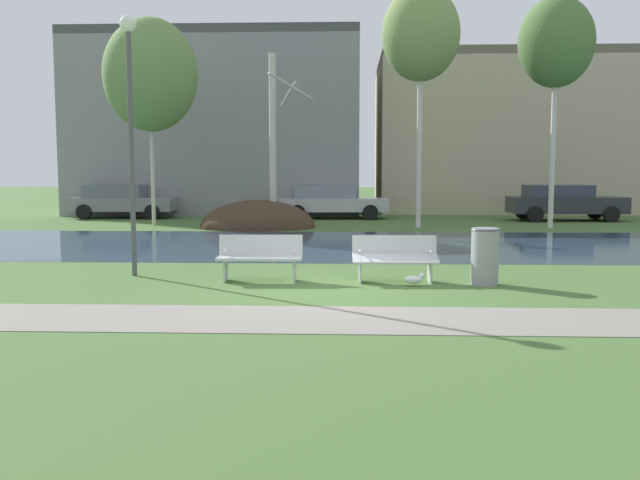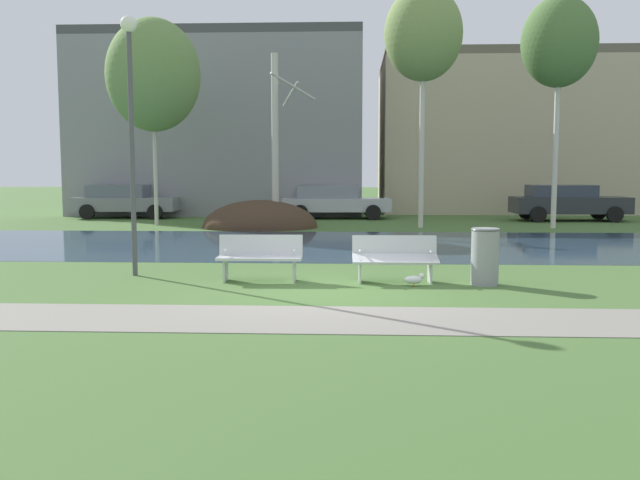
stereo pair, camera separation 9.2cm
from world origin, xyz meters
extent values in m
plane|color=#476B33|center=(0.00, 10.00, 0.00)|extent=(120.00, 120.00, 0.00)
cube|color=gray|center=(0.00, -2.19, 0.01)|extent=(60.00, 1.84, 0.01)
cube|color=#2D475B|center=(0.00, 7.74, 0.00)|extent=(80.00, 8.05, 0.01)
ellipsoid|color=#423021|center=(-2.91, 13.40, 0.00)|extent=(4.20, 3.33, 2.01)
cube|color=silver|center=(-1.28, 1.09, 0.45)|extent=(1.61, 0.51, 0.05)
cube|color=silver|center=(-1.28, 1.37, 0.67)|extent=(1.60, 0.12, 0.40)
cube|color=silver|center=(-1.93, 1.13, 0.23)|extent=(0.05, 0.43, 0.45)
cube|color=silver|center=(-0.62, 1.16, 0.23)|extent=(0.05, 0.43, 0.45)
cylinder|color=silver|center=(-1.93, 1.09, 0.59)|extent=(0.05, 0.28, 0.04)
cylinder|color=silver|center=(-0.62, 1.12, 0.59)|extent=(0.05, 0.28, 0.04)
cube|color=silver|center=(1.28, 1.09, 0.45)|extent=(1.61, 0.51, 0.16)
cube|color=silver|center=(1.27, 1.37, 0.67)|extent=(1.60, 0.12, 0.40)
cube|color=silver|center=(0.62, 1.13, 0.23)|extent=(0.05, 0.43, 0.45)
cube|color=silver|center=(1.93, 1.16, 0.23)|extent=(0.05, 0.43, 0.45)
cylinder|color=silver|center=(0.62, 1.09, 0.59)|extent=(0.05, 0.28, 0.04)
cylinder|color=silver|center=(1.93, 1.12, 0.59)|extent=(0.05, 0.28, 0.04)
cylinder|color=gray|center=(2.91, 0.96, 0.52)|extent=(0.50, 0.50, 1.05)
torus|color=#545557|center=(2.91, 0.96, 1.02)|extent=(0.53, 0.53, 0.04)
ellipsoid|color=white|center=(1.58, 0.72, 0.12)|extent=(0.33, 0.15, 0.15)
sphere|color=white|center=(1.73, 0.72, 0.19)|extent=(0.11, 0.11, 0.11)
cone|color=gold|center=(1.79, 0.72, 0.19)|extent=(0.06, 0.03, 0.03)
cylinder|color=gold|center=(1.60, 0.69, 0.05)|extent=(0.01, 0.01, 0.10)
cylinder|color=gold|center=(1.60, 0.75, 0.05)|extent=(0.01, 0.01, 0.10)
cylinder|color=#4C4C51|center=(-3.87, 1.77, 2.38)|extent=(0.10, 0.10, 4.77)
sphere|color=white|center=(-3.87, 1.77, 4.92)|extent=(0.32, 0.32, 0.32)
cylinder|color=#BCB7A8|center=(-6.97, 14.26, 3.59)|extent=(0.15, 0.15, 7.18)
ellipsoid|color=#668947|center=(-6.97, 14.26, 5.60)|extent=(3.48, 3.48, 4.17)
cylinder|color=beige|center=(-2.34, 13.41, 3.11)|extent=(0.25, 0.25, 6.22)
cylinder|color=beige|center=(-1.81, 13.78, 4.82)|extent=(0.70, 0.96, 0.84)
cylinder|color=beige|center=(-1.61, 12.66, 4.97)|extent=(1.49, 1.45, 0.84)
cylinder|color=beige|center=(2.94, 13.74, 4.43)|extent=(0.19, 0.19, 8.86)
ellipsoid|color=olive|center=(2.94, 13.74, 6.91)|extent=(2.78, 2.78, 3.34)
cylinder|color=beige|center=(7.69, 13.67, 4.21)|extent=(0.19, 0.19, 8.43)
ellipsoid|color=#4C7038|center=(7.69, 13.67, 6.57)|extent=(2.64, 2.64, 3.17)
cube|color=slate|center=(-9.36, 18.15, 0.61)|extent=(4.43, 2.02, 0.58)
cube|color=slate|center=(-9.71, 18.13, 1.17)|extent=(2.50, 1.73, 0.54)
cylinder|color=black|center=(-7.95, 19.13, 0.32)|extent=(0.65, 0.24, 0.64)
cylinder|color=black|center=(-7.88, 17.26, 0.32)|extent=(0.65, 0.24, 0.64)
cylinder|color=black|center=(-10.83, 19.03, 0.32)|extent=(0.65, 0.24, 0.64)
cylinder|color=black|center=(-10.77, 17.16, 0.32)|extent=(0.65, 0.24, 0.64)
cube|color=#B2B5BC|center=(-0.25, 18.15, 0.60)|extent=(4.66, 1.87, 0.55)
cube|color=gray|center=(-0.61, 18.14, 1.14)|extent=(2.63, 1.59, 0.54)
cylinder|color=black|center=(1.24, 19.06, 0.32)|extent=(0.65, 0.24, 0.64)
cylinder|color=black|center=(1.30, 17.35, 0.32)|extent=(0.65, 0.24, 0.64)
cylinder|color=black|center=(-1.79, 18.95, 0.32)|extent=(0.65, 0.24, 0.64)
cylinder|color=black|center=(-1.74, 17.24, 0.32)|extent=(0.65, 0.24, 0.64)
cube|color=#282B30|center=(9.34, 17.31, 0.65)|extent=(4.67, 1.87, 0.67)
cube|color=#2F3648|center=(8.98, 17.30, 1.23)|extent=(2.63, 1.59, 0.49)
cylinder|color=black|center=(10.83, 18.22, 0.32)|extent=(0.65, 0.24, 0.64)
cylinder|color=black|center=(10.89, 16.51, 0.32)|extent=(0.65, 0.24, 0.64)
cylinder|color=black|center=(7.79, 18.11, 0.32)|extent=(0.65, 0.24, 0.64)
cylinder|color=black|center=(7.85, 16.40, 0.32)|extent=(0.65, 0.24, 0.64)
cube|color=gray|center=(-5.86, 23.84, 4.00)|extent=(13.40, 9.86, 8.00)
cube|color=#48484B|center=(-5.86, 23.84, 8.20)|extent=(13.40, 9.86, 0.40)
cube|color=#BCAD8E|center=(9.54, 25.20, 3.66)|extent=(15.24, 9.02, 7.31)
cube|color=#675F4E|center=(9.54, 25.20, 7.51)|extent=(15.24, 9.02, 0.40)
camera|label=1|loc=(0.40, -11.97, 2.12)|focal=39.47mm
camera|label=2|loc=(0.50, -11.97, 2.12)|focal=39.47mm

